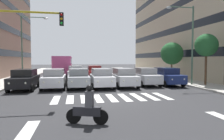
# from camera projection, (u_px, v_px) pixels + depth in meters

# --- Properties ---
(ground_plane) EXTENTS (180.00, 180.00, 0.00)m
(ground_plane) POSITION_uv_depth(u_px,v_px,m) (111.00, 98.00, 13.44)
(ground_plane) COLOR #2D2D30
(crosswalk_markings) EXTENTS (7.65, 2.80, 0.01)m
(crosswalk_markings) POSITION_uv_depth(u_px,v_px,m) (111.00, 98.00, 13.44)
(crosswalk_markings) COLOR silver
(crosswalk_markings) RESTS_ON ground_plane
(lane_arrow_1) EXTENTS (0.50, 2.20, 0.01)m
(lane_arrow_1) POSITION_uv_depth(u_px,v_px,m) (28.00, 130.00, 7.30)
(lane_arrow_1) COLOR silver
(lane_arrow_1) RESTS_ON ground_plane
(car_0) EXTENTS (2.02, 4.44, 1.72)m
(car_0) POSITION_uv_depth(u_px,v_px,m) (167.00, 76.00, 20.01)
(car_0) COLOR navy
(car_0) RESTS_ON ground_plane
(car_1) EXTENTS (2.02, 4.44, 1.72)m
(car_1) POSITION_uv_depth(u_px,v_px,m) (145.00, 76.00, 19.98)
(car_1) COLOR silver
(car_1) RESTS_ON ground_plane
(car_2) EXTENTS (2.02, 4.44, 1.72)m
(car_2) POSITION_uv_depth(u_px,v_px,m) (124.00, 77.00, 18.82)
(car_2) COLOR silver
(car_2) RESTS_ON ground_plane
(car_3) EXTENTS (2.02, 4.44, 1.72)m
(car_3) POSITION_uv_depth(u_px,v_px,m) (101.00, 78.00, 18.31)
(car_3) COLOR silver
(car_3) RESTS_ON ground_plane
(car_4) EXTENTS (2.02, 4.44, 1.72)m
(car_4) POSITION_uv_depth(u_px,v_px,m) (79.00, 78.00, 18.14)
(car_4) COLOR #B2B7BC
(car_4) RESTS_ON ground_plane
(car_5) EXTENTS (2.02, 4.44, 1.72)m
(car_5) POSITION_uv_depth(u_px,v_px,m) (54.00, 78.00, 17.73)
(car_5) COLOR silver
(car_5) RESTS_ON ground_plane
(car_6) EXTENTS (2.02, 4.44, 1.72)m
(car_6) POSITION_uv_depth(u_px,v_px,m) (25.00, 79.00, 17.09)
(car_6) COLOR black
(car_6) RESTS_ON ground_plane
(car_row2_0) EXTENTS (2.02, 4.44, 1.72)m
(car_row2_0) POSITION_uv_depth(u_px,v_px,m) (94.00, 72.00, 26.80)
(car_row2_0) COLOR maroon
(car_row2_0) RESTS_ON ground_plane
(car_row2_1) EXTENTS (2.02, 4.44, 1.72)m
(car_row2_1) POSITION_uv_depth(u_px,v_px,m) (75.00, 72.00, 25.74)
(car_row2_1) COLOR silver
(car_row2_1) RESTS_ON ground_plane
(bus_behind_traffic) EXTENTS (2.78, 10.50, 3.00)m
(bus_behind_traffic) POSITION_uv_depth(u_px,v_px,m) (63.00, 64.00, 32.05)
(bus_behind_traffic) COLOR #DB5193
(bus_behind_traffic) RESTS_ON ground_plane
(motorcycle_with_rider) EXTENTS (1.65, 0.63, 1.57)m
(motorcycle_with_rider) POSITION_uv_depth(u_px,v_px,m) (88.00, 108.00, 7.95)
(motorcycle_with_rider) COLOR black
(motorcycle_with_rider) RESTS_ON ground_plane
(traffic_light_gantry) EXTENTS (4.80, 0.36, 5.50)m
(traffic_light_gantry) POSITION_uv_depth(u_px,v_px,m) (4.00, 39.00, 11.50)
(traffic_light_gantry) COLOR #AD991E
(traffic_light_gantry) RESTS_ON ground_plane
(street_lamp_left) EXTENTS (2.84, 0.28, 7.45)m
(street_lamp_left) POSITION_uv_depth(u_px,v_px,m) (188.00, 37.00, 19.20)
(street_lamp_left) COLOR #4C6B56
(street_lamp_left) RESTS_ON sidewalk_left
(street_lamp_right) EXTENTS (3.22, 0.28, 7.73)m
(street_lamp_right) POSITION_uv_depth(u_px,v_px,m) (26.00, 41.00, 24.71)
(street_lamp_right) COLOR #4C6B56
(street_lamp_right) RESTS_ON sidewalk_right
(street_tree_0) EXTENTS (2.12, 2.12, 4.80)m
(street_tree_0) POSITION_uv_depth(u_px,v_px,m) (206.00, 45.00, 18.93)
(street_tree_0) COLOR #513823
(street_tree_0) RESTS_ON sidewalk_left
(street_tree_1) EXTENTS (2.79, 2.79, 4.54)m
(street_tree_1) POSITION_uv_depth(u_px,v_px,m) (172.00, 54.00, 25.24)
(street_tree_1) COLOR #513823
(street_tree_1) RESTS_ON sidewalk_left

